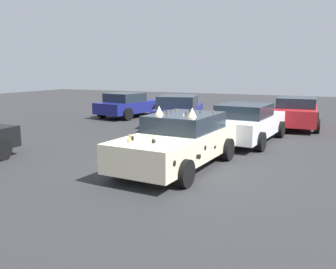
{
  "coord_description": "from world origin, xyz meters",
  "views": [
    {
      "loc": [
        -8.85,
        -3.81,
        2.66
      ],
      "look_at": [
        0.0,
        0.3,
        0.9
      ],
      "focal_mm": 38.76,
      "sensor_mm": 36.0,
      "label": 1
    }
  ],
  "objects_px": {
    "parked_sedan_near_left": "(179,111)",
    "parked_sedan_far_left": "(247,123)",
    "art_car_decorated": "(179,141)",
    "parked_sedan_behind_left": "(128,105)",
    "parked_sedan_near_right": "(296,113)"
  },
  "relations": [
    {
      "from": "art_car_decorated",
      "to": "parked_sedan_far_left",
      "type": "relative_size",
      "value": 1.0
    },
    {
      "from": "parked_sedan_near_right",
      "to": "parked_sedan_near_left",
      "type": "bearing_deg",
      "value": 109.67
    },
    {
      "from": "parked_sedan_near_right",
      "to": "art_car_decorated",
      "type": "bearing_deg",
      "value": 162.06
    },
    {
      "from": "parked_sedan_near_left",
      "to": "parked_sedan_far_left",
      "type": "xyz_separation_m",
      "value": [
        -2.07,
        -3.62,
        -0.03
      ]
    },
    {
      "from": "art_car_decorated",
      "to": "parked_sedan_far_left",
      "type": "height_order",
      "value": "art_car_decorated"
    },
    {
      "from": "parked_sedan_near_left",
      "to": "parked_sedan_behind_left",
      "type": "bearing_deg",
      "value": 47.77
    },
    {
      "from": "art_car_decorated",
      "to": "parked_sedan_behind_left",
      "type": "bearing_deg",
      "value": -137.91
    },
    {
      "from": "parked_sedan_near_left",
      "to": "parked_sedan_behind_left",
      "type": "xyz_separation_m",
      "value": [
        2.2,
        4.03,
        -0.05
      ]
    },
    {
      "from": "parked_sedan_near_left",
      "to": "parked_sedan_behind_left",
      "type": "height_order",
      "value": "parked_sedan_near_left"
    },
    {
      "from": "parked_sedan_near_left",
      "to": "parked_sedan_far_left",
      "type": "relative_size",
      "value": 0.96
    },
    {
      "from": "art_car_decorated",
      "to": "parked_sedan_behind_left",
      "type": "distance_m",
      "value": 10.94
    },
    {
      "from": "parked_sedan_far_left",
      "to": "parked_sedan_near_left",
      "type": "bearing_deg",
      "value": 65.1
    },
    {
      "from": "art_car_decorated",
      "to": "parked_sedan_near_left",
      "type": "distance_m",
      "value": 6.95
    },
    {
      "from": "parked_sedan_near_left",
      "to": "parked_sedan_far_left",
      "type": "distance_m",
      "value": 4.17
    },
    {
      "from": "art_car_decorated",
      "to": "parked_sedan_far_left",
      "type": "xyz_separation_m",
      "value": [
        4.31,
        -0.87,
        -0.02
      ]
    }
  ]
}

